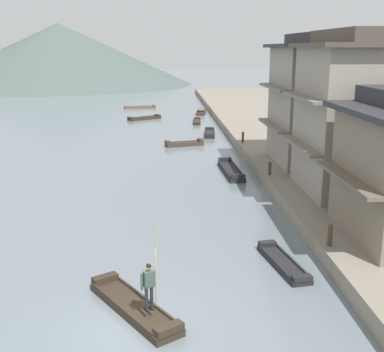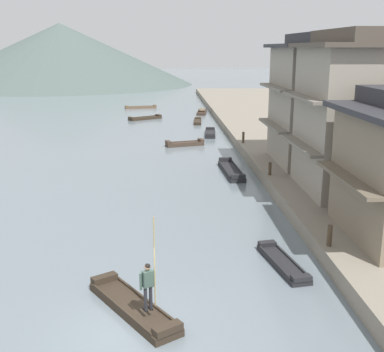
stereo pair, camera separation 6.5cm
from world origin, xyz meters
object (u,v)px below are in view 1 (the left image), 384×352
boatman_person (149,281)px  boat_moored_second (197,122)px  boat_foreground_poled (134,307)px  boat_moored_third (231,171)px  boat_moored_nearest (140,107)px  boat_moored_far (184,144)px  mooring_post_dock_mid (270,169)px  boat_midriver_drifting (210,134)px  house_waterfront_tall (318,100)px  mooring_post_dock_near (330,236)px  mooring_post_dock_far (243,137)px  boat_midriver_upstream (283,263)px  boat_crossing_west (201,112)px  house_waterfront_second (349,114)px  boat_upstream_distant (144,118)px

boatman_person → boat_moored_second: boatman_person is taller
boat_foreground_poled → boat_moored_third: bearing=72.8°
boat_moored_nearest → boat_moored_third: 39.93m
boat_moored_far → mooring_post_dock_mid: size_ratio=4.43×
boat_midriver_drifting → boat_moored_second: bearing=94.5°
boat_midriver_drifting → boat_moored_far: bearing=-117.2°
house_waterfront_tall → mooring_post_dock_near: bearing=-104.6°
boat_foreground_poled → mooring_post_dock_far: mooring_post_dock_far is taller
boat_moored_nearest → boat_midriver_upstream: size_ratio=1.21×
boat_foreground_poled → boat_moored_third: boat_moored_third is taller
boat_moored_far → mooring_post_dock_near: size_ratio=4.09×
boat_moored_nearest → boat_crossing_west: size_ratio=1.09×
boatman_person → boat_moored_third: bearing=75.0°
boat_moored_far → house_waterfront_second: bearing=-64.7°
boat_moored_nearest → boat_moored_third: bearing=-78.3°
boat_midriver_upstream → house_waterfront_second: house_waterfront_second is taller
boat_moored_third → boat_crossing_west: bearing=89.4°
boat_midriver_upstream → house_waterfront_second: 10.94m
boat_moored_nearest → mooring_post_dock_near: mooring_post_dock_near is taller
boat_midriver_upstream → house_waterfront_tall: bearing=69.1°
boat_midriver_drifting → house_waterfront_tall: (5.99, -15.68, 4.88)m
boat_upstream_distant → house_waterfront_tall: 30.83m
boat_midriver_drifting → mooring_post_dock_far: 8.60m
boat_upstream_distant → boat_moored_far: bearing=-76.3°
boat_moored_far → boat_midriver_upstream: size_ratio=0.93×
boat_foreground_poled → boat_moored_third: 19.44m
boat_upstream_distant → house_waterfront_tall: bearing=-64.8°
mooring_post_dock_near → boat_upstream_distant: bearing=101.9°
boat_moored_far → mooring_post_dock_mid: mooring_post_dock_mid is taller
boat_moored_third → mooring_post_dock_mid: size_ratio=6.81×
boat_foreground_poled → boat_moored_third: (5.75, 18.57, 0.02)m
boatman_person → mooring_post_dock_near: 8.33m
house_waterfront_tall → mooring_post_dock_mid: (-3.94, -3.47, -3.89)m
mooring_post_dock_near → mooring_post_dock_far: (0.00, 22.51, 0.03)m
boat_moored_nearest → boat_midriver_drifting: bearing=-71.1°
boat_midriver_upstream → mooring_post_dock_far: 22.81m
boat_crossing_west → mooring_post_dock_far: size_ratio=4.55×
boat_crossing_west → mooring_post_dock_mid: 35.99m
boat_moored_nearest → mooring_post_dock_mid: 43.77m
boat_upstream_distant → boat_crossing_west: 8.86m
boat_moored_second → boat_moored_third: bearing=-88.2°
boat_foreground_poled → boatman_person: bearing=-55.5°
boat_foreground_poled → boat_midriver_drifting: bearing=80.6°
boat_moored_third → boat_midriver_upstream: (0.06, -15.33, -0.05)m
boat_foreground_poled → boat_upstream_distant: 46.11m
house_waterfront_tall → mooring_post_dock_far: size_ratio=9.31×
boat_foreground_poled → mooring_post_dock_far: 27.09m
boat_foreground_poled → mooring_post_dock_far: (7.72, 25.95, 1.06)m
boat_upstream_distant → boat_crossing_west: (7.36, 4.93, 0.13)m
boat_moored_third → house_waterfront_tall: size_ratio=0.63×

